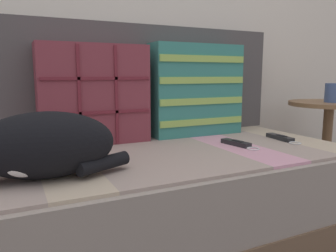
{
  "coord_description": "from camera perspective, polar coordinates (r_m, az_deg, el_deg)",
  "views": [
    {
      "loc": [
        -0.4,
        -1.01,
        0.71
      ],
      "look_at": [
        0.12,
        0.05,
        0.52
      ],
      "focal_mm": 35.0,
      "sensor_mm": 36.0,
      "label": 1
    }
  ],
  "objects": [
    {
      "name": "end_table",
      "position": [
        2.02,
        25.98,
        -1.23
      ],
      "size": [
        0.43,
        0.43,
        0.56
      ],
      "color": "brown",
      "rests_on": "ground_plane"
    },
    {
      "name": "throw_pillow_quilted",
      "position": [
        1.38,
        -12.7,
        5.35
      ],
      "size": [
        0.44,
        0.14,
        0.41
      ],
      "color": "brown",
      "rests_on": "couch"
    },
    {
      "name": "couch",
      "position": [
        1.3,
        -6.32,
        -13.63
      ],
      "size": [
        1.78,
        0.85,
        0.42
      ],
      "color": "brown",
      "rests_on": "ground_plane"
    },
    {
      "name": "game_remote_near",
      "position": [
        1.36,
        11.96,
        -2.98
      ],
      "size": [
        0.07,
        0.19,
        0.02
      ],
      "color": "black",
      "rests_on": "couch"
    },
    {
      "name": "throw_pillow_striped",
      "position": [
        1.56,
        4.91,
        6.25
      ],
      "size": [
        0.45,
        0.14,
        0.42
      ],
      "color": "#337A70",
      "rests_on": "couch"
    },
    {
      "name": "game_remote_far",
      "position": [
        1.53,
        19.08,
        -1.96
      ],
      "size": [
        0.06,
        0.2,
        0.02
      ],
      "color": "black",
      "rests_on": "couch"
    },
    {
      "name": "sleeping_cat",
      "position": [
        0.96,
        -21.29,
        -3.53
      ],
      "size": [
        0.45,
        0.2,
        0.19
      ],
      "color": "black",
      "rests_on": "couch"
    },
    {
      "name": "sofa_backrest",
      "position": [
        1.54,
        -11.09,
        7.69
      ],
      "size": [
        1.74,
        0.14,
        0.51
      ],
      "color": "#474242",
      "rests_on": "couch"
    },
    {
      "name": "coffee_mug",
      "position": [
        1.96,
        26.86,
        5.18
      ],
      "size": [
        0.1,
        0.09,
        0.1
      ],
      "color": "#3D517F",
      "rests_on": "end_table"
    }
  ]
}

